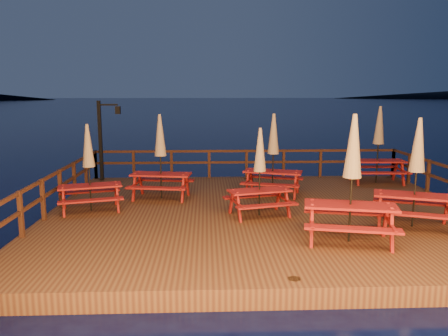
# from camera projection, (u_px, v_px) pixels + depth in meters

# --- Properties ---
(ground) EXTENTS (500.00, 500.00, 0.00)m
(ground) POSITION_uv_depth(u_px,v_px,m) (262.00, 224.00, 12.47)
(ground) COLOR black
(ground) RESTS_ON ground
(deck) EXTENTS (12.00, 10.00, 0.40)m
(deck) POSITION_uv_depth(u_px,v_px,m) (262.00, 217.00, 12.44)
(deck) COLOR #472616
(deck) RESTS_ON ground
(deck_piles) EXTENTS (11.44, 9.44, 1.40)m
(deck_piles) POSITION_uv_depth(u_px,v_px,m) (262.00, 234.00, 12.52)
(deck_piles) COLOR #371B11
(deck_piles) RESTS_ON ground
(railing) EXTENTS (11.80, 9.75, 1.10)m
(railing) POSITION_uv_depth(u_px,v_px,m) (255.00, 173.00, 14.02)
(railing) COLOR #371B11
(railing) RESTS_ON deck
(lamp_post) EXTENTS (0.85, 0.18, 3.00)m
(lamp_post) POSITION_uv_depth(u_px,v_px,m) (104.00, 133.00, 16.35)
(lamp_post) COLOR black
(lamp_post) RESTS_ON deck
(picnic_table_0) EXTENTS (2.33, 2.14, 2.72)m
(picnic_table_0) POSITION_uv_depth(u_px,v_px,m) (416.00, 171.00, 10.69)
(picnic_table_0) COLOR #99220D
(picnic_table_0) RESTS_ON deck
(picnic_table_1) EXTENTS (2.31, 2.05, 2.86)m
(picnic_table_1) POSITION_uv_depth(u_px,v_px,m) (352.00, 177.00, 9.58)
(picnic_table_1) COLOR #99220D
(picnic_table_1) RESTS_ON deck
(picnic_table_2) EXTENTS (2.04, 1.70, 2.82)m
(picnic_table_2) POSITION_uv_depth(u_px,v_px,m) (378.00, 143.00, 15.92)
(picnic_table_2) COLOR #99220D
(picnic_table_2) RESTS_ON deck
(picnic_table_3) EXTENTS (2.04, 1.83, 2.45)m
(picnic_table_3) POSITION_uv_depth(u_px,v_px,m) (89.00, 166.00, 12.17)
(picnic_table_3) COLOR #99220D
(picnic_table_3) RESTS_ON deck
(picnic_table_4) EXTENTS (2.06, 1.79, 2.64)m
(picnic_table_4) POSITION_uv_depth(u_px,v_px,m) (160.00, 155.00, 13.59)
(picnic_table_4) COLOR #99220D
(picnic_table_4) RESTS_ON deck
(picnic_table_5) EXTENTS (1.96, 1.75, 2.39)m
(picnic_table_5) POSITION_uv_depth(u_px,v_px,m) (260.00, 171.00, 11.68)
(picnic_table_5) COLOR #99220D
(picnic_table_5) RESTS_ON deck
(picnic_table_6) EXTENTS (2.22, 2.00, 2.64)m
(picnic_table_6) POSITION_uv_depth(u_px,v_px,m) (273.00, 153.00, 14.04)
(picnic_table_6) COLOR #99220D
(picnic_table_6) RESTS_ON deck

